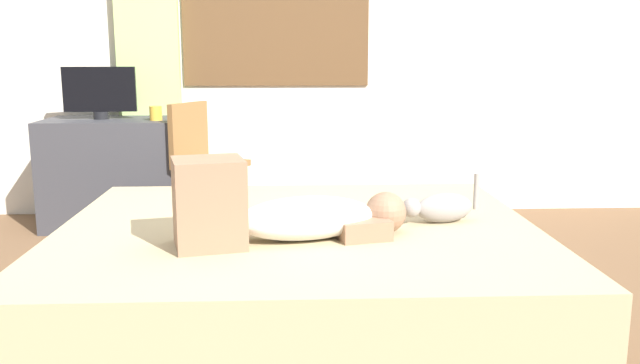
# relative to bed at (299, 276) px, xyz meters

# --- Properties ---
(ground_plane) EXTENTS (16.00, 16.00, 0.00)m
(ground_plane) POSITION_rel_bed_xyz_m (-0.00, -0.19, -0.22)
(ground_plane) COLOR brown
(back_wall_with_window) EXTENTS (6.40, 0.14, 2.90)m
(back_wall_with_window) POSITION_rel_bed_xyz_m (-0.01, 2.19, 1.23)
(back_wall_with_window) COLOR silver
(back_wall_with_window) RESTS_ON ground
(bed) EXTENTS (2.10, 1.82, 0.45)m
(bed) POSITION_rel_bed_xyz_m (0.00, 0.00, 0.00)
(bed) COLOR brown
(bed) RESTS_ON ground
(person_lying) EXTENTS (0.94, 0.44, 0.34)m
(person_lying) POSITION_rel_bed_xyz_m (-0.07, -0.23, 0.34)
(person_lying) COLOR silver
(person_lying) RESTS_ON bed
(cat) EXTENTS (0.35, 0.16, 0.21)m
(cat) POSITION_rel_bed_xyz_m (0.62, 0.02, 0.30)
(cat) COLOR gray
(cat) RESTS_ON bed
(desk) EXTENTS (0.90, 0.56, 0.74)m
(desk) POSITION_rel_bed_xyz_m (-1.25, 1.79, 0.15)
(desk) COLOR #38383D
(desk) RESTS_ON ground
(tv_monitor) EXTENTS (0.48, 0.10, 0.35)m
(tv_monitor) POSITION_rel_bed_xyz_m (-1.31, 1.79, 0.70)
(tv_monitor) COLOR black
(tv_monitor) RESTS_ON desk
(cup) EXTENTS (0.08, 0.08, 0.09)m
(cup) POSITION_rel_bed_xyz_m (-0.92, 1.68, 0.56)
(cup) COLOR gold
(cup) RESTS_ON desk
(chair_by_desk) EXTENTS (0.51, 0.51, 0.86)m
(chair_by_desk) POSITION_rel_bed_xyz_m (-0.62, 1.58, 0.29)
(chair_by_desk) COLOR brown
(chair_by_desk) RESTS_ON ground
(curtain_left) EXTENTS (0.44, 0.06, 2.41)m
(curtain_left) POSITION_rel_bed_xyz_m (-1.04, 2.07, 0.98)
(curtain_left) COLOR #ADCC75
(curtain_left) RESTS_ON ground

